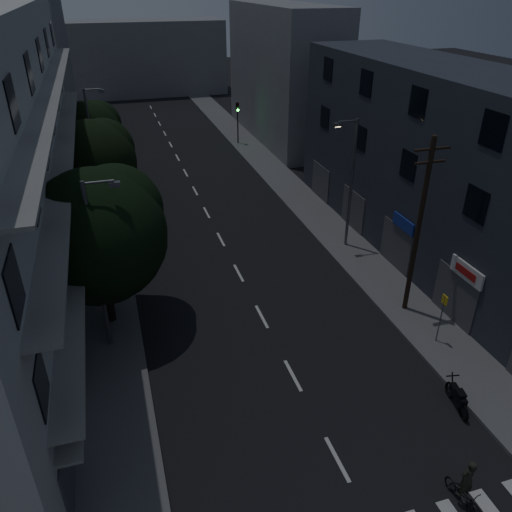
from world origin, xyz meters
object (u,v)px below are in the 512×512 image
bus_stop_sign (442,310)px  motorcycle (457,398)px  cyclist (464,489)px  utility_pole (419,225)px

bus_stop_sign → motorcycle: bearing=-113.4°
motorcycle → bus_stop_sign: bearing=77.4°
bus_stop_sign → cyclist: (-4.07, -7.33, -1.23)m
motorcycle → utility_pole: bearing=86.7°
utility_pole → motorcycle: size_ratio=4.79×
utility_pole → cyclist: (-4.11, -10.13, -4.20)m
bus_stop_sign → motorcycle: bus_stop_sign is taller
utility_pole → cyclist: bearing=-112.1°
utility_pole → bus_stop_sign: size_ratio=3.56×
utility_pole → motorcycle: bearing=-104.2°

